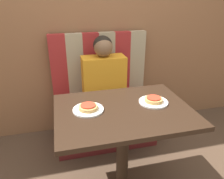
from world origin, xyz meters
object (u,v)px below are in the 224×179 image
(person, at_px, (104,73))
(plate_left, at_px, (88,110))
(pizza_right, at_px, (154,99))
(plate_right, at_px, (153,102))
(pizza_left, at_px, (88,107))

(person, distance_m, plate_left, 0.71)
(person, bearing_deg, plate_left, -111.11)
(pizza_right, bearing_deg, person, 111.11)
(plate_left, height_order, pizza_right, pizza_right)
(plate_right, bearing_deg, person, 111.11)
(plate_right, distance_m, pizza_right, 0.02)
(plate_left, xyz_separation_m, plate_right, (0.51, 0.00, 0.00))
(plate_right, relative_size, pizza_right, 1.62)
(pizza_right, bearing_deg, plate_right, -90.00)
(plate_left, bearing_deg, plate_right, 0.00)
(person, height_order, pizza_left, person)
(person, xyz_separation_m, plate_left, (-0.26, -0.66, -0.03))
(pizza_left, relative_size, pizza_right, 1.00)
(plate_right, bearing_deg, plate_left, 180.00)
(pizza_left, bearing_deg, plate_right, -0.00)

